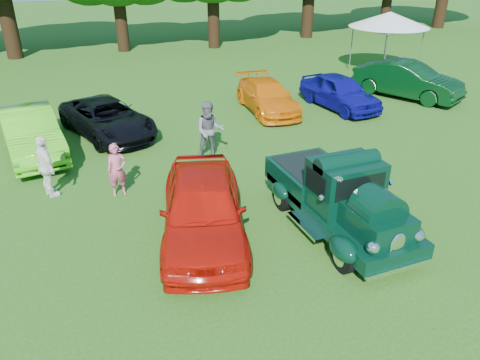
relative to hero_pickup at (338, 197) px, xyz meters
name	(u,v)px	position (x,y,z in m)	size (l,w,h in m)	color
ground	(294,233)	(-1.11, 0.12, -0.82)	(120.00, 120.00, 0.00)	#235012
hero_pickup	(338,197)	(0.00, 0.00, 0.00)	(2.25, 4.83, 1.89)	black
red_convertible	(203,208)	(-3.22, 0.79, 0.00)	(1.94, 4.81, 1.64)	#B51107
back_car_lime	(31,133)	(-6.92, 7.78, -0.05)	(1.63, 4.68, 1.54)	#47C019
back_car_black	(107,118)	(-4.32, 8.68, -0.17)	(2.17, 4.70, 1.30)	black
back_car_orange	(267,97)	(2.36, 8.96, -0.19)	(1.77, 4.36, 1.26)	orange
back_car_blue	(340,92)	(5.43, 8.19, -0.10)	(1.69, 4.19, 1.43)	#0D0B7A
back_car_green	(407,80)	(9.19, 8.34, -0.01)	(1.70, 4.88, 1.61)	black
spectator_pink	(117,170)	(-4.73, 3.79, -0.06)	(0.55, 0.36, 1.52)	#C5516F
spectator_grey	(210,131)	(-1.53, 5.17, 0.15)	(0.94, 0.73, 1.93)	slate
spectator_white	(46,167)	(-6.54, 4.45, 0.08)	(1.05, 0.44, 1.79)	white
canopy_tent	(389,20)	(11.37, 12.81, 1.96)	(4.72, 4.72, 3.19)	silver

